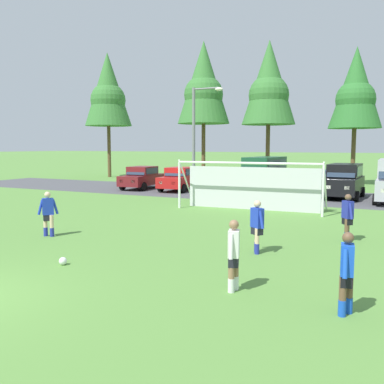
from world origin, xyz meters
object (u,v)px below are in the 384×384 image
object	(u,v)px
parked_car_slot_center_left	(225,179)
street_lamp	(197,143)
soccer_goal	(251,185)
parked_car_slot_center	(264,174)
player_striker_near	(234,256)
parked_car_slot_far_left	(142,178)
soccer_ball	(63,261)
parked_car_slot_left	(180,179)
player_midfield_center	(347,218)
parked_car_slot_center_right	(332,184)
player_defender_far	(257,227)
player_winger_right	(48,214)
player_winger_left	(347,274)
parked_car_slot_right	(344,181)

from	to	relation	value
parked_car_slot_center_left	street_lamp	world-z (taller)	street_lamp
soccer_goal	parked_car_slot_center	bearing A→B (deg)	101.95
player_striker_near	parked_car_slot_far_left	size ratio (longest dim) A/B	0.38
parked_car_slot_center_left	street_lamp	distance (m)	6.78
soccer_ball	parked_car_slot_left	size ratio (longest dim) A/B	0.05
player_midfield_center	parked_car_slot_center	size ratio (longest dim) A/B	0.33
soccer_ball	street_lamp	bearing A→B (deg)	100.65
soccer_ball	parked_car_slot_center_right	bearing A→B (deg)	77.49
soccer_ball	street_lamp	xyz separation A→B (m)	(-2.64, 14.05, 3.36)
player_defender_far	parked_car_slot_left	bearing A→B (deg)	125.14
parked_car_slot_center_left	street_lamp	xyz separation A→B (m)	(0.71, -6.22, 2.59)
player_winger_right	street_lamp	xyz separation A→B (m)	(0.51, 11.39, 2.65)
parked_car_slot_far_left	parked_car_slot_left	xyz separation A→B (m)	(3.25, 0.12, 0.00)
player_winger_left	parked_car_slot_center	xyz separation A→B (m)	(-7.76, 20.31, 0.52)
player_striker_near	player_midfield_center	bearing A→B (deg)	75.47
street_lamp	parked_car_slot_left	bearing A→B (deg)	127.19
player_defender_far	player_winger_left	bearing A→B (deg)	-52.00
parked_car_slot_far_left	parked_car_slot_center_right	xyz separation A→B (m)	(13.90, 0.74, 0.00)
parked_car_slot_left	parked_car_slot_center_left	xyz separation A→B (m)	(2.97, 1.37, 0.00)
player_defender_far	soccer_ball	bearing A→B (deg)	-140.32
player_defender_far	parked_car_slot_center_right	distance (m)	15.86
player_striker_near	player_midfield_center	world-z (taller)	same
parked_car_slot_left	parked_car_slot_right	size ratio (longest dim) A/B	0.92
player_defender_far	parked_car_slot_far_left	world-z (taller)	parked_car_slot_far_left
soccer_goal	parked_car_slot_center_left	bearing A→B (deg)	120.01
parked_car_slot_far_left	soccer_goal	bearing A→B (deg)	-31.46
player_winger_left	parked_car_slot_right	distance (m)	19.90
soccer_ball	player_midfield_center	xyz separation A→B (m)	(6.69, 6.65, 0.71)
soccer_goal	parked_car_slot_right	size ratio (longest dim) A/B	1.61
parked_car_slot_left	soccer_goal	bearing A→B (deg)	-41.53
player_winger_right	parked_car_slot_far_left	size ratio (longest dim) A/B	0.38
player_defender_far	parked_car_slot_center	size ratio (longest dim) A/B	0.33
parked_car_slot_far_left	player_defender_far	bearing A→B (deg)	-47.25
player_defender_far	parked_car_slot_center_left	bearing A→B (deg)	115.03
player_defender_far	parked_car_slot_right	xyz separation A→B (m)	(0.66, 15.87, 0.29)
soccer_goal	player_winger_left	bearing A→B (deg)	-63.78
player_defender_far	parked_car_slot_center	world-z (taller)	parked_car_slot_center
soccer_goal	player_defender_far	distance (m)	8.96
parked_car_slot_center_right	street_lamp	xyz separation A→B (m)	(-6.97, -5.47, 2.59)
player_defender_far	parked_car_slot_center_right	size ratio (longest dim) A/B	0.39
soccer_goal	player_winger_left	xyz separation A→B (m)	(6.06, -12.31, -0.47)
parked_car_slot_center_left	parked_car_slot_center_right	world-z (taller)	same
parked_car_slot_center	parked_car_slot_center_right	distance (m)	4.70
player_defender_far	street_lamp	bearing A→B (deg)	124.14
player_defender_far	player_winger_right	size ratio (longest dim) A/B	1.00
soccer_ball	player_winger_right	world-z (taller)	player_winger_right
parked_car_slot_center	parked_car_slot_center_right	size ratio (longest dim) A/B	1.17
player_midfield_center	parked_car_slot_center	bearing A→B (deg)	117.55
parked_car_slot_center	parked_car_slot_far_left	bearing A→B (deg)	-171.97
player_midfield_center	parked_car_slot_center_right	world-z (taller)	parked_car_slot_center_right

